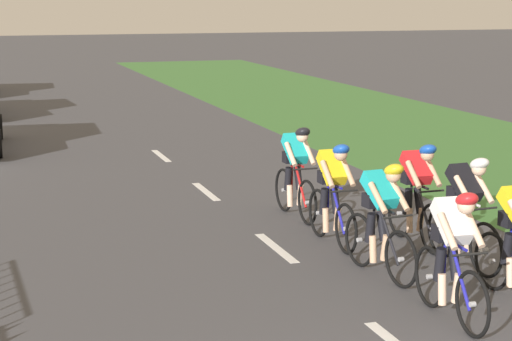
{
  "coord_description": "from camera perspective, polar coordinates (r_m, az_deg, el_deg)",
  "views": [
    {
      "loc": [
        -4.11,
        -5.1,
        3.56
      ],
      "look_at": [
        -0.23,
        7.1,
        1.1
      ],
      "focal_mm": 64.15,
      "sensor_mm": 36.0,
      "label": 1
    }
  ],
  "objects": [
    {
      "name": "cyclist_fifth",
      "position": [
        13.13,
        4.82,
        -1.35
      ],
      "size": [
        0.42,
        1.72,
        1.56
      ],
      "color": "black",
      "rests_on": "ground"
    },
    {
      "name": "cyclist_third",
      "position": [
        11.72,
        7.81,
        -2.91
      ],
      "size": [
        0.45,
        1.72,
        1.56
      ],
      "color": "black",
      "rests_on": "ground"
    },
    {
      "name": "grass_verge",
      "position": [
        22.44,
        12.63,
        1.5
      ],
      "size": [
        7.0,
        60.0,
        0.01
      ],
      "primitive_type": "cube",
      "color": "#3D7033",
      "rests_on": "ground"
    },
    {
      "name": "cyclist_sixth",
      "position": [
        13.27,
        10.02,
        -1.36
      ],
      "size": [
        0.42,
        1.72,
        1.56
      ],
      "color": "black",
      "rests_on": "ground"
    },
    {
      "name": "cyclist_lead",
      "position": [
        10.25,
        12.15,
        -5.07
      ],
      "size": [
        0.42,
        1.72,
        1.56
      ],
      "color": "black",
      "rests_on": "ground"
    },
    {
      "name": "lane_markings_centre",
      "position": [
        13.14,
        1.26,
        -4.83
      ],
      "size": [
        0.14,
        17.6,
        0.01
      ],
      "color": "white",
      "rests_on": "ground"
    },
    {
      "name": "cyclist_seventh",
      "position": [
        14.7,
        2.51,
        -0.0
      ],
      "size": [
        0.42,
        1.72,
        1.56
      ],
      "color": "black",
      "rests_on": "ground"
    },
    {
      "name": "cyclist_fourth",
      "position": [
        12.34,
        12.94,
        -2.39
      ],
      "size": [
        0.44,
        1.72,
        1.56
      ],
      "color": "black",
      "rests_on": "ground"
    }
  ]
}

